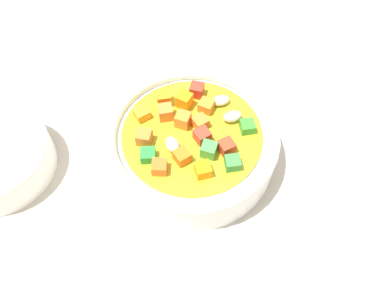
{
  "coord_description": "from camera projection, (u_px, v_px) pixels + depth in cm",
  "views": [
    {
      "loc": [
        5.48,
        24.99,
        40.14
      ],
      "look_at": [
        0.0,
        0.0,
        2.62
      ],
      "focal_mm": 36.91,
      "sensor_mm": 36.0,
      "label": 1
    }
  ],
  "objects": [
    {
      "name": "ground_plane",
      "position": [
        192.0,
        161.0,
        0.48
      ],
      "size": [
        140.0,
        140.0,
        2.0
      ],
      "primitive_type": "cube",
      "color": "#BAB2A0"
    },
    {
      "name": "soup_bowl_main",
      "position": [
        192.0,
        142.0,
        0.45
      ],
      "size": [
        19.54,
        19.54,
        6.53
      ],
      "color": "white",
      "rests_on": "ground_plane"
    },
    {
      "name": "spoon",
      "position": [
        243.0,
        268.0,
        0.4
      ],
      "size": [
        19.57,
        13.49,
        0.79
      ],
      "rotation": [
        0.0,
        0.0,
        3.72
      ],
      "color": "silver",
      "rests_on": "ground_plane"
    }
  ]
}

